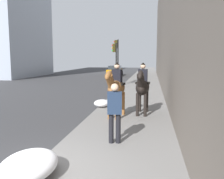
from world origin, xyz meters
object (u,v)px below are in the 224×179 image
Objects in this scene: mounted_horse_near at (116,87)px; mounted_horse_far at (142,86)px; pedestrian_greeting at (115,109)px; traffic_light_far_curb at (117,55)px; traffic_light_near_curb at (115,58)px; car_near_lane at (115,70)px.

mounted_horse_near is 1.01× the size of mounted_horse_far.
mounted_horse_far is at bearing -16.53° from pedestrian_greeting.
traffic_light_far_curb is at bearing -163.33° from mounted_horse_far.
pedestrian_greeting is at bearing -172.18° from traffic_light_far_curb.
traffic_light_far_curb is (12.09, 1.67, 1.42)m from mounted_horse_near.
traffic_light_near_curb is at bearing 1.56° from pedestrian_greeting.
mounted_horse_far is 0.59× the size of traffic_light_near_curb.
mounted_horse_near is 10.99m from traffic_light_near_curb.
pedestrian_greeting is at bearing 6.18° from car_near_lane.
pedestrian_greeting is 28.29m from car_near_lane.
traffic_light_far_curb is (-12.89, -2.14, 2.00)m from car_near_lane.
pedestrian_greeting is 0.38× the size of car_near_lane.
mounted_horse_far is at bearing -166.66° from traffic_light_far_curb.
traffic_light_near_curb is at bearing 6.30° from car_near_lane.
pedestrian_greeting is 14.02m from traffic_light_near_curb.
traffic_light_near_curb is at bearing -178.75° from traffic_light_far_curb.
mounted_horse_near is 25.27m from car_near_lane.
mounted_horse_near reaches higher than car_near_lane.
traffic_light_far_curb is (11.39, 2.70, 1.43)m from mounted_horse_far.
mounted_horse_near is at bearing -171.36° from traffic_light_near_curb.
mounted_horse_near is at bearing -52.47° from mounted_horse_far.
car_near_lane is (24.98, 3.81, -0.58)m from mounted_horse_near.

